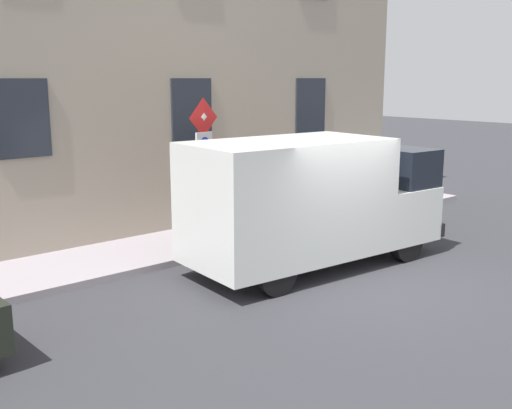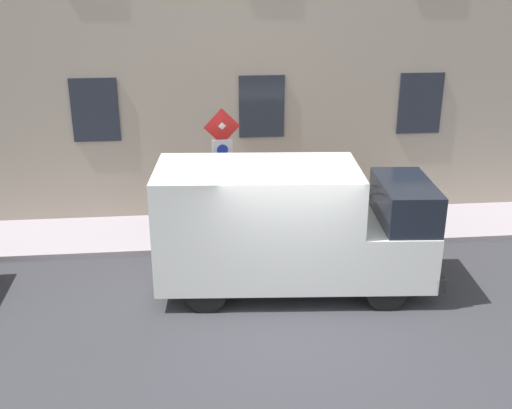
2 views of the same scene
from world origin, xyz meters
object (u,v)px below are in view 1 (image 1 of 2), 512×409
Objects in this scene: bicycle_black at (266,203)px; pedestrian at (246,189)px; litter_bin at (257,216)px; sign_post_stacked at (204,158)px; delivery_van at (312,199)px; bicycle_orange at (294,198)px.

bicycle_black is 0.99× the size of pedestrian.
litter_bin is at bearing -137.48° from pedestrian.
bicycle_black is at bearing -1.64° from pedestrian.
delivery_van is (-1.90, -1.16, -0.71)m from sign_post_stacked.
sign_post_stacked is 1.74× the size of bicycle_black.
pedestrian is at bearing 23.77° from bicycle_black.
bicycle_black is (-0.00, 0.99, 0.00)m from bicycle_orange.
delivery_van is at bearing 169.64° from litter_bin.
sign_post_stacked is at bearing 125.94° from delivery_van.
bicycle_black is 1.90× the size of litter_bin.
sign_post_stacked is 2.33m from delivery_van.
pedestrian is at bearing -21.66° from litter_bin.
sign_post_stacked is 3.30× the size of litter_bin.
litter_bin is (0.15, -1.53, -1.45)m from sign_post_stacked.
bicycle_orange is 1.00× the size of pedestrian.
litter_bin is at bearing 33.13° from bicycle_orange.
bicycle_orange is at bearing 179.64° from bicycle_black.
litter_bin is (-1.21, 1.35, 0.08)m from bicycle_black.
sign_post_stacked reaches higher than delivery_van.
delivery_van is at bearing 55.90° from bicycle_orange.
sign_post_stacked is 3.54m from bicycle_black.
delivery_van reaches higher than bicycle_black.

